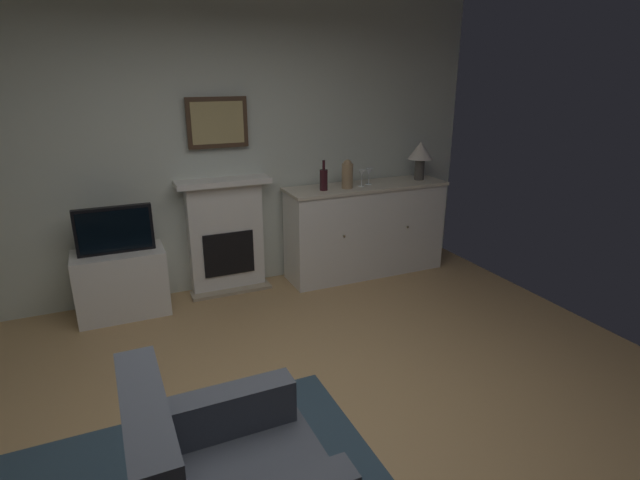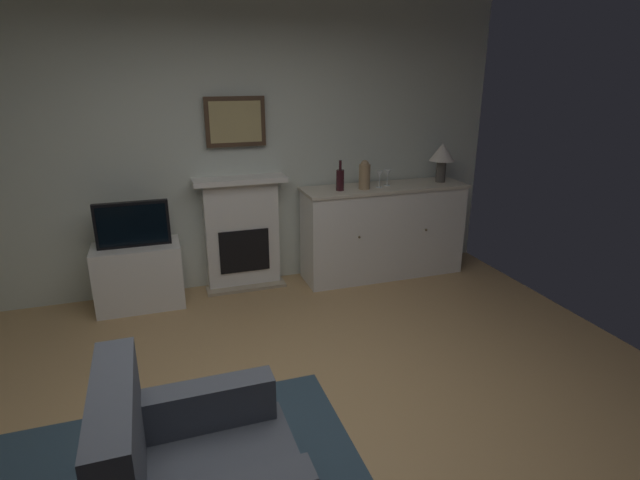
{
  "view_description": "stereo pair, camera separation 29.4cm",
  "coord_description": "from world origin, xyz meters",
  "px_view_note": "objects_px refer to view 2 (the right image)",
  "views": [
    {
      "loc": [
        -0.9,
        -2.18,
        2.04
      ],
      "look_at": [
        0.34,
        0.62,
        1.0
      ],
      "focal_mm": 28.0,
      "sensor_mm": 36.0,
      "label": 1
    },
    {
      "loc": [
        -0.63,
        -2.29,
        2.04
      ],
      "look_at": [
        0.34,
        0.62,
        1.0
      ],
      "focal_mm": 28.0,
      "sensor_mm": 36.0,
      "label": 2
    }
  ],
  "objects_px": {
    "wine_bottle": "(340,179)",
    "wine_glass_left": "(380,175)",
    "framed_picture": "(235,122)",
    "tv_cabinet": "(139,276)",
    "wine_glass_center": "(388,174)",
    "fireplace_unit": "(242,233)",
    "vase_decorative": "(365,175)",
    "tv_set": "(132,224)",
    "table_lamp": "(442,155)",
    "sideboard_cabinet": "(383,231)"
  },
  "relations": [
    {
      "from": "fireplace_unit",
      "to": "wine_glass_center",
      "type": "bearing_deg",
      "value": -6.53
    },
    {
      "from": "table_lamp",
      "to": "wine_glass_left",
      "type": "height_order",
      "value": "table_lamp"
    },
    {
      "from": "table_lamp",
      "to": "tv_cabinet",
      "type": "height_order",
      "value": "table_lamp"
    },
    {
      "from": "framed_picture",
      "to": "tv_cabinet",
      "type": "height_order",
      "value": "framed_picture"
    },
    {
      "from": "table_lamp",
      "to": "wine_glass_center",
      "type": "relative_size",
      "value": 2.42
    },
    {
      "from": "tv_cabinet",
      "to": "tv_set",
      "type": "distance_m",
      "value": 0.49
    },
    {
      "from": "fireplace_unit",
      "to": "table_lamp",
      "type": "relative_size",
      "value": 2.75
    },
    {
      "from": "table_lamp",
      "to": "tv_cabinet",
      "type": "bearing_deg",
      "value": 179.72
    },
    {
      "from": "vase_decorative",
      "to": "tv_set",
      "type": "xyz_separation_m",
      "value": [
        -2.15,
        0.04,
        -0.31
      ]
    },
    {
      "from": "tv_set",
      "to": "table_lamp",
      "type": "bearing_deg",
      "value": 0.15
    },
    {
      "from": "fireplace_unit",
      "to": "sideboard_cabinet",
      "type": "bearing_deg",
      "value": -7.08
    },
    {
      "from": "framed_picture",
      "to": "wine_bottle",
      "type": "bearing_deg",
      "value": -15.66
    },
    {
      "from": "table_lamp",
      "to": "fireplace_unit",
      "type": "bearing_deg",
      "value": 175.07
    },
    {
      "from": "fireplace_unit",
      "to": "wine_glass_left",
      "type": "xyz_separation_m",
      "value": [
        1.34,
        -0.22,
        0.52
      ]
    },
    {
      "from": "wine_bottle",
      "to": "tv_set",
      "type": "relative_size",
      "value": 0.47
    },
    {
      "from": "tv_cabinet",
      "to": "fireplace_unit",
      "type": "bearing_deg",
      "value": 9.45
    },
    {
      "from": "wine_glass_left",
      "to": "tv_set",
      "type": "xyz_separation_m",
      "value": [
        -2.32,
        0.03,
        -0.29
      ]
    },
    {
      "from": "framed_picture",
      "to": "tv_set",
      "type": "xyz_separation_m",
      "value": [
        -0.97,
        -0.23,
        -0.82
      ]
    },
    {
      "from": "framed_picture",
      "to": "wine_glass_center",
      "type": "relative_size",
      "value": 3.33
    },
    {
      "from": "wine_glass_left",
      "to": "vase_decorative",
      "type": "distance_m",
      "value": 0.17
    },
    {
      "from": "wine_bottle",
      "to": "fireplace_unit",
      "type": "bearing_deg",
      "value": 166.95
    },
    {
      "from": "framed_picture",
      "to": "wine_bottle",
      "type": "distance_m",
      "value": 1.11
    },
    {
      "from": "table_lamp",
      "to": "tv_set",
      "type": "bearing_deg",
      "value": -179.85
    },
    {
      "from": "wine_glass_center",
      "to": "table_lamp",
      "type": "bearing_deg",
      "value": -1.03
    },
    {
      "from": "framed_picture",
      "to": "vase_decorative",
      "type": "relative_size",
      "value": 1.96
    },
    {
      "from": "sideboard_cabinet",
      "to": "vase_decorative",
      "type": "distance_m",
      "value": 0.66
    },
    {
      "from": "wine_glass_center",
      "to": "vase_decorative",
      "type": "bearing_deg",
      "value": -167.55
    },
    {
      "from": "sideboard_cabinet",
      "to": "tv_cabinet",
      "type": "relative_size",
      "value": 2.25
    },
    {
      "from": "wine_glass_center",
      "to": "vase_decorative",
      "type": "distance_m",
      "value": 0.28
    },
    {
      "from": "fireplace_unit",
      "to": "tv_cabinet",
      "type": "xyz_separation_m",
      "value": [
        -0.98,
        -0.16,
        -0.26
      ]
    },
    {
      "from": "wine_bottle",
      "to": "tv_cabinet",
      "type": "height_order",
      "value": "wine_bottle"
    },
    {
      "from": "sideboard_cabinet",
      "to": "tv_cabinet",
      "type": "xyz_separation_m",
      "value": [
        -2.4,
        0.02,
        -0.19
      ]
    },
    {
      "from": "wine_glass_center",
      "to": "tv_cabinet",
      "type": "relative_size",
      "value": 0.22
    },
    {
      "from": "wine_glass_left",
      "to": "sideboard_cabinet",
      "type": "bearing_deg",
      "value": 26.17
    },
    {
      "from": "sideboard_cabinet",
      "to": "wine_glass_center",
      "type": "bearing_deg",
      "value": 21.68
    },
    {
      "from": "framed_picture",
      "to": "sideboard_cabinet",
      "type": "relative_size",
      "value": 0.33
    },
    {
      "from": "fireplace_unit",
      "to": "wine_glass_center",
      "type": "relative_size",
      "value": 6.67
    },
    {
      "from": "wine_glass_center",
      "to": "fireplace_unit",
      "type": "bearing_deg",
      "value": 173.47
    },
    {
      "from": "tv_cabinet",
      "to": "vase_decorative",
      "type": "bearing_deg",
      "value": -1.73
    },
    {
      "from": "sideboard_cabinet",
      "to": "wine_bottle",
      "type": "xyz_separation_m",
      "value": [
        -0.5,
        -0.04,
        0.58
      ]
    },
    {
      "from": "framed_picture",
      "to": "sideboard_cabinet",
      "type": "bearing_deg",
      "value": -8.86
    },
    {
      "from": "wine_glass_center",
      "to": "tv_cabinet",
      "type": "bearing_deg",
      "value": 179.9
    },
    {
      "from": "fireplace_unit",
      "to": "vase_decorative",
      "type": "xyz_separation_m",
      "value": [
        1.18,
        -0.23,
        0.54
      ]
    },
    {
      "from": "wine_glass_center",
      "to": "tv_set",
      "type": "bearing_deg",
      "value": -179.55
    },
    {
      "from": "framed_picture",
      "to": "tv_set",
      "type": "relative_size",
      "value": 0.89
    },
    {
      "from": "framed_picture",
      "to": "wine_bottle",
      "type": "xyz_separation_m",
      "value": [
        0.93,
        -0.26,
        -0.54
      ]
    },
    {
      "from": "vase_decorative",
      "to": "fireplace_unit",
      "type": "bearing_deg",
      "value": 169.09
    },
    {
      "from": "wine_bottle",
      "to": "wine_glass_left",
      "type": "height_order",
      "value": "wine_bottle"
    },
    {
      "from": "framed_picture",
      "to": "tv_cabinet",
      "type": "bearing_deg",
      "value": -167.99
    },
    {
      "from": "fireplace_unit",
      "to": "tv_set",
      "type": "relative_size",
      "value": 1.77
    }
  ]
}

